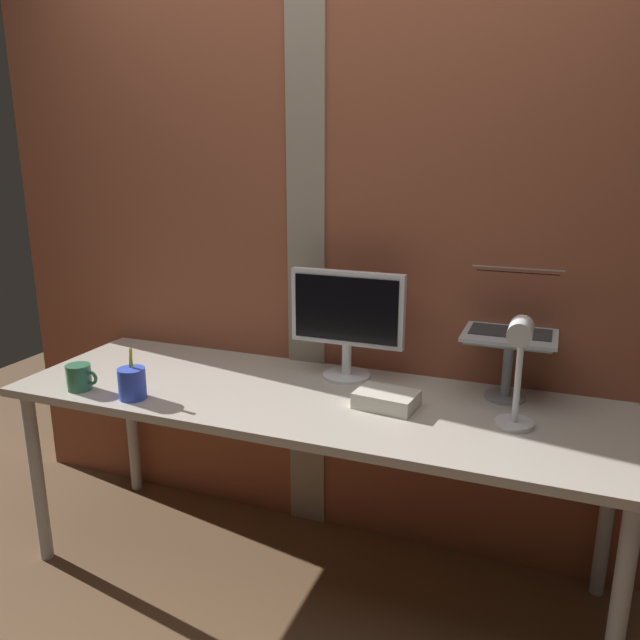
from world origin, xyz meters
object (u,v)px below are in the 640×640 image
monitor (347,315)px  coffee_mug (79,377)px  desk_lamp (519,362)px  pen_cup (132,383)px  laptop (513,316)px

monitor → coffee_mug: size_ratio=3.45×
monitor → desk_lamp: size_ratio=1.17×
pen_cup → coffee_mug: bearing=-179.9°
pen_cup → desk_lamp: bearing=8.7°
desk_lamp → pen_cup: 1.28m
monitor → desk_lamp: bearing=-23.7°
monitor → coffee_mug: bearing=-151.2°
monitor → pen_cup: (-0.62, -0.47, -0.19)m
desk_lamp → coffee_mug: 1.51m
laptop → desk_lamp: size_ratio=0.84×
laptop → pen_cup: 1.34m
laptop → pen_cup: (-1.20, -0.54, -0.22)m
desk_lamp → pen_cup: desk_lamp is taller
desk_lamp → coffee_mug: size_ratio=2.94×
monitor → laptop: bearing=7.2°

